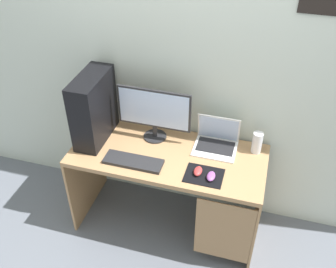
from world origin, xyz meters
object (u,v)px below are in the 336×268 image
object	(u,v)px
mouse_right	(211,176)
mouse_left	(198,171)
pc_tower	(94,108)
laptop	(216,141)
monitor	(154,112)
keyboard	(133,162)
speaker	(257,143)

from	to	relation	value
mouse_right	mouse_left	bearing A→B (deg)	165.26
pc_tower	laptop	bearing A→B (deg)	8.26
monitor	mouse_right	xyz separation A→B (m)	(0.50, -0.32, -0.21)
keyboard	speaker	bearing A→B (deg)	24.23
monitor	laptop	distance (m)	0.50
pc_tower	laptop	distance (m)	0.93
monitor	keyboard	distance (m)	0.39
speaker	keyboard	size ratio (longest dim) A/B	0.39
pc_tower	mouse_right	xyz separation A→B (m)	(0.93, -0.22, -0.24)
mouse_left	speaker	bearing A→B (deg)	44.41
keyboard	mouse_right	distance (m)	0.56
laptop	speaker	bearing A→B (deg)	4.87
pc_tower	mouse_left	size ratio (longest dim) A/B	5.41
pc_tower	keyboard	distance (m)	0.49
pc_tower	monitor	xyz separation A→B (m)	(0.43, 0.11, -0.03)
speaker	mouse_right	world-z (taller)	speaker
monitor	mouse_left	size ratio (longest dim) A/B	5.74
pc_tower	monitor	distance (m)	0.44
pc_tower	speaker	world-z (taller)	pc_tower
monitor	laptop	xyz separation A→B (m)	(0.47, 0.02, -0.19)
pc_tower	laptop	size ratio (longest dim) A/B	1.66
mouse_right	monitor	bearing A→B (deg)	147.09
pc_tower	mouse_right	world-z (taller)	pc_tower
speaker	keyboard	world-z (taller)	speaker
monitor	mouse_left	world-z (taller)	monitor
pc_tower	speaker	bearing A→B (deg)	7.43
laptop	mouse_right	distance (m)	0.35
mouse_right	speaker	bearing A→B (deg)	55.13
monitor	speaker	world-z (taller)	monitor
pc_tower	speaker	size ratio (longest dim) A/B	3.14
monitor	mouse_left	distance (m)	0.55
laptop	keyboard	world-z (taller)	laptop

